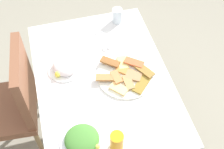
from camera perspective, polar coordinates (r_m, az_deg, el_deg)
name	(u,v)px	position (r m, az deg, el deg)	size (l,w,h in m)	color
ground_plane	(105,134)	(2.37, -1.31, -11.19)	(6.00, 6.00, 0.00)	gray
dining_table	(103,87)	(1.82, -1.67, -2.35)	(1.09, 0.77, 0.71)	white
dining_chair	(13,100)	(2.03, -18.31, -4.66)	(0.45, 0.46, 0.89)	brown
pide_platter	(126,75)	(1.75, 2.64, -0.13)	(0.34, 0.35, 0.04)	white
salad_plate_greens	(82,140)	(1.54, -5.70, -12.22)	(0.23, 0.23, 0.06)	white
salad_plate_rice	(64,68)	(1.80, -9.07, 1.32)	(0.20, 0.20, 0.07)	white
soda_can	(117,142)	(1.48, 0.91, -12.66)	(0.07, 0.07, 0.12)	orange
drinking_glass	(117,16)	(2.05, 0.99, 11.13)	(0.07, 0.07, 0.10)	silver
paper_napkin	(103,41)	(1.95, -1.74, 6.41)	(0.14, 0.14, 0.00)	white
fork	(106,40)	(1.95, -1.22, 6.59)	(0.17, 0.01, 0.01)	silver
spoon	(100,41)	(1.94, -2.26, 6.39)	(0.18, 0.02, 0.01)	silver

